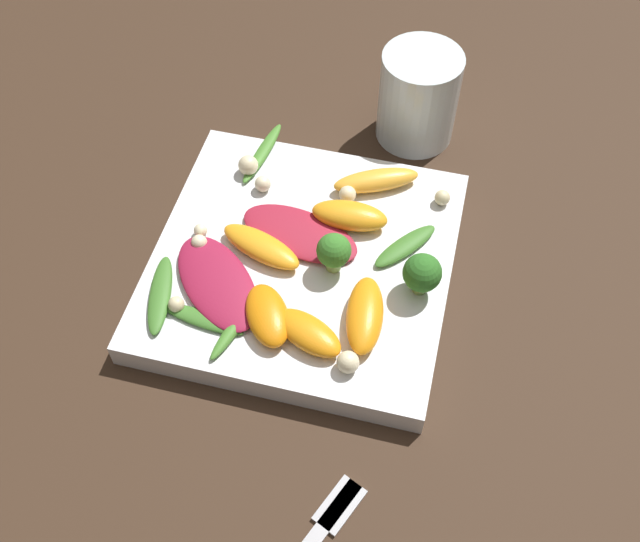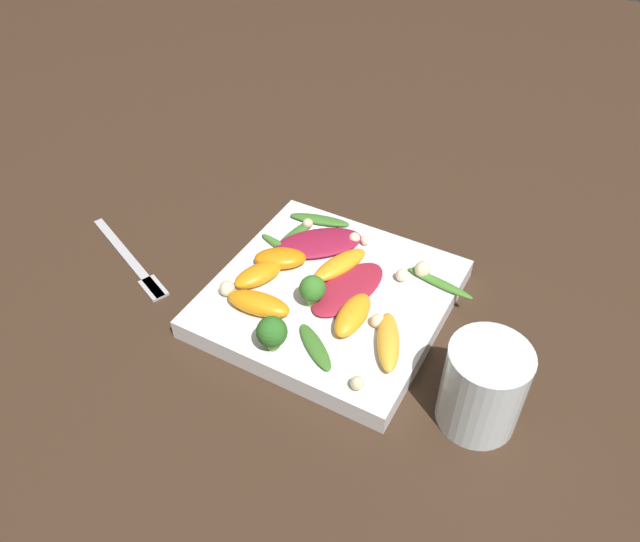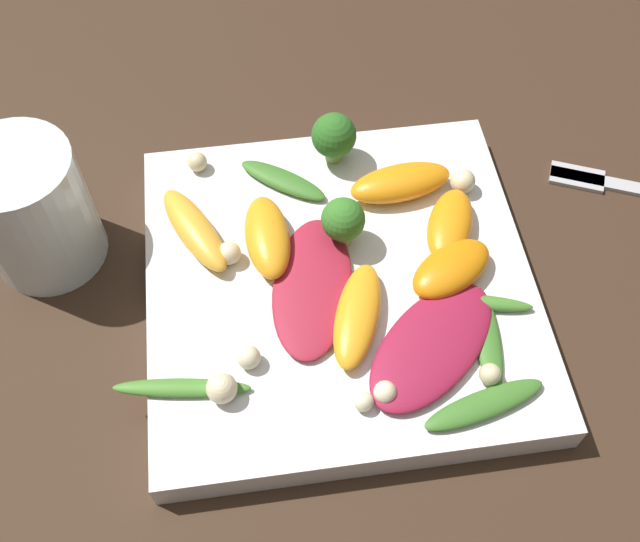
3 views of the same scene
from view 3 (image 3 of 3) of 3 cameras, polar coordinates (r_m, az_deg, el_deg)
The scene contains 26 objects.
ground_plane at distance 0.51m, azimuth 1.43°, elevation -1.89°, with size 2.40×2.40×0.00m, color #382619.
plate at distance 0.50m, azimuth 1.46°, elevation -1.17°, with size 0.25×0.25×0.02m.
drinking_glass at distance 0.53m, azimuth -21.07°, elevation 4.33°, with size 0.08×0.08×0.09m.
radicchio_leaf_0 at distance 0.46m, azimuth 8.54°, elevation -5.60°, with size 0.11×0.11×0.01m.
radicchio_leaf_1 at distance 0.48m, azimuth -0.59°, elevation -1.18°, with size 0.07×0.12×0.01m.
orange_segment_0 at distance 0.49m, azimuth 9.97°, elevation 0.17°, with size 0.07×0.06×0.02m.
orange_segment_1 at distance 0.53m, azimuth 6.15°, elevation 6.71°, with size 0.08×0.04×0.02m.
orange_segment_2 at distance 0.50m, azimuth -4.04°, elevation 2.60°, with size 0.03×0.07×0.02m.
orange_segment_3 at distance 0.51m, azimuth -9.54°, elevation 3.13°, with size 0.05×0.08×0.02m.
orange_segment_4 at distance 0.47m, azimuth 2.87°, elevation -3.38°, with size 0.05×0.08×0.02m.
orange_segment_5 at distance 0.51m, azimuth 9.87°, elevation 3.49°, with size 0.05×0.07×0.02m.
broccoli_floret_0 at distance 0.49m, azimuth 1.77°, elevation 3.84°, with size 0.03×0.03×0.04m.
broccoli_floret_1 at distance 0.54m, azimuth 1.06°, elevation 10.21°, with size 0.03×0.03×0.04m.
arugula_sprig_0 at distance 0.45m, azimuth 12.41°, elevation -9.92°, with size 0.08×0.04×0.01m.
arugula_sprig_1 at distance 0.49m, azimuth 11.96°, elevation -2.34°, with size 0.07×0.03×0.01m.
arugula_sprig_2 at distance 0.54m, azimuth -2.85°, elevation 6.92°, with size 0.07×0.06×0.01m.
arugula_sprig_3 at distance 0.47m, azimuth 12.69°, elevation -5.20°, with size 0.02×0.07×0.01m.
arugula_sprig_4 at distance 0.46m, azimuth -10.49°, elevation -8.75°, with size 0.08×0.02×0.01m.
macadamia_nut_0 at distance 0.44m, azimuth 3.15°, elevation -9.93°, with size 0.01×0.01×0.01m.
macadamia_nut_1 at distance 0.46m, azimuth -5.46°, elevation -6.55°, with size 0.01×0.01×0.01m.
macadamia_nut_2 at distance 0.50m, azimuth -6.92°, elevation 1.36°, with size 0.02×0.02×0.02m.
macadamia_nut_3 at distance 0.45m, azimuth 4.99°, elevation -9.19°, with size 0.01×0.01×0.01m.
macadamia_nut_4 at distance 0.55m, azimuth -9.34°, elevation 8.20°, with size 0.01×0.01×0.01m.
macadamia_nut_5 at distance 0.45m, azimuth -7.50°, elevation -8.84°, with size 0.02×0.02×0.02m.
macadamia_nut_6 at distance 0.46m, azimuth 12.83°, elevation -7.68°, with size 0.01×0.01×0.01m.
macadamia_nut_7 at distance 0.54m, azimuth 10.82°, elevation 6.74°, with size 0.02×0.02×0.02m.
Camera 3 is at (0.05, 0.26, 0.44)m, focal length 42.00 mm.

